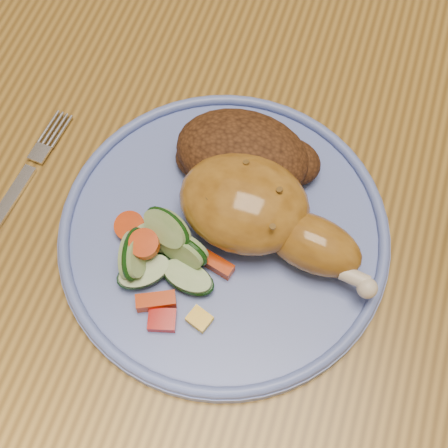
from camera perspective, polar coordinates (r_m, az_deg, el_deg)
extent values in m
plane|color=brown|center=(1.30, 4.38, -12.21)|extent=(4.00, 4.00, 0.00)
cube|color=olive|center=(0.62, 9.04, 3.52)|extent=(0.90, 1.40, 0.04)
cube|color=#4C2D16|center=(1.20, 13.42, 18.54)|extent=(0.42, 0.42, 0.04)
cylinder|color=#4C2D16|center=(1.27, 1.74, 8.11)|extent=(0.04, 0.04, 0.41)
cylinder|color=#4C2D16|center=(1.50, 5.98, 19.06)|extent=(0.04, 0.04, 0.41)
cylinder|color=#4C2D16|center=(1.28, 17.43, 3.65)|extent=(0.04, 0.04, 0.41)
cylinder|color=#4C2D16|center=(1.50, 19.81, 15.11)|extent=(0.04, 0.04, 0.41)
cylinder|color=#5C71BE|center=(0.56, 0.00, -0.92)|extent=(0.30, 0.30, 0.01)
torus|color=#5C71BE|center=(0.55, 0.00, -0.45)|extent=(0.29, 0.29, 0.01)
ellipsoid|color=#A26C22|center=(0.53, 1.87, 1.93)|extent=(0.12, 0.10, 0.06)
ellipsoid|color=#A26C22|center=(0.53, 8.07, -1.78)|extent=(0.10, 0.06, 0.05)
sphere|color=beige|center=(0.52, 12.96, -5.74)|extent=(0.02, 0.02, 0.02)
ellipsoid|color=#4A2812|center=(0.57, 1.69, 6.42)|extent=(0.12, 0.09, 0.05)
ellipsoid|color=#4A2812|center=(0.58, 5.86, 5.71)|extent=(0.06, 0.05, 0.03)
ellipsoid|color=#4A2812|center=(0.58, -1.97, 6.04)|extent=(0.05, 0.05, 0.03)
cube|color=#A50A05|center=(0.52, -5.68, -8.73)|extent=(0.03, 0.02, 0.01)
cube|color=#E5A507|center=(0.52, -2.26, -8.67)|extent=(0.02, 0.02, 0.01)
cylinder|color=red|center=(0.52, -7.29, -1.82)|extent=(0.03, 0.03, 0.01)
cube|color=red|center=(0.53, -6.23, -7.03)|extent=(0.04, 0.03, 0.01)
cylinder|color=red|center=(0.56, -8.57, -0.28)|extent=(0.03, 0.03, 0.02)
cube|color=red|center=(0.54, -0.62, -3.74)|extent=(0.03, 0.02, 0.01)
cylinder|color=#9DB978|center=(0.53, -3.33, -4.91)|extent=(0.05, 0.05, 0.02)
cylinder|color=#9DB978|center=(0.55, -5.84, -1.44)|extent=(0.05, 0.05, 0.02)
cylinder|color=#9DB978|center=(0.53, -3.80, -2.28)|extent=(0.05, 0.04, 0.05)
cylinder|color=#9DB978|center=(0.52, -5.20, -0.34)|extent=(0.06, 0.06, 0.04)
cylinder|color=#9DB978|center=(0.53, -7.32, -4.34)|extent=(0.06, 0.06, 0.02)
cylinder|color=#9DB978|center=(0.53, -8.22, -2.71)|extent=(0.04, 0.05, 0.04)
cube|color=silver|center=(0.61, -19.70, 0.93)|extent=(0.02, 0.11, 0.00)
cube|color=silver|center=(0.63, -16.51, 6.24)|extent=(0.02, 0.06, 0.00)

